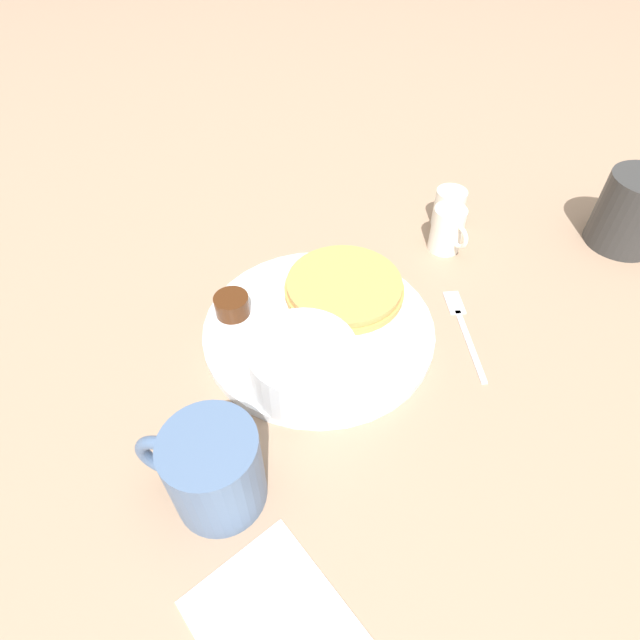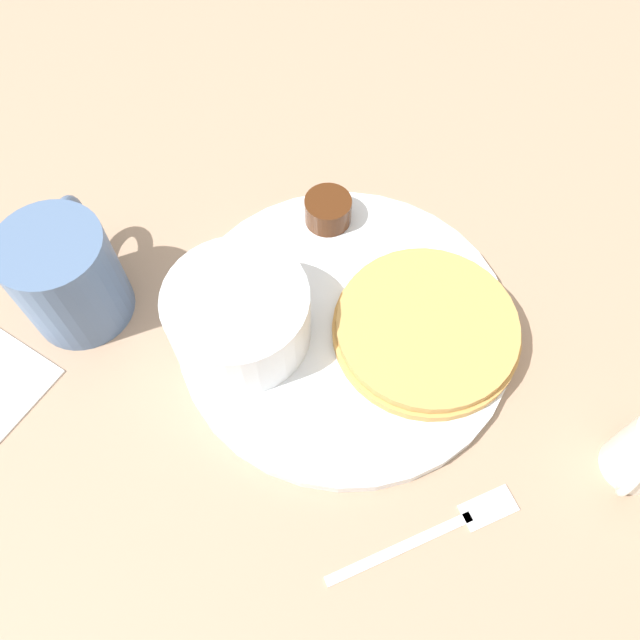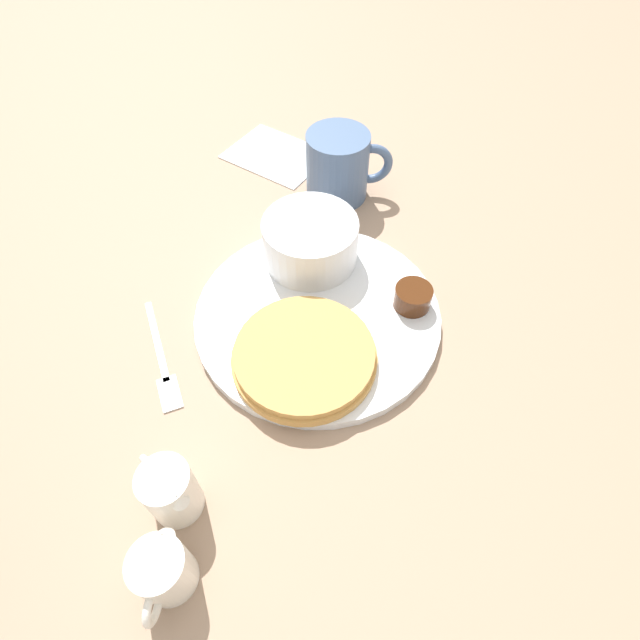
# 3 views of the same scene
# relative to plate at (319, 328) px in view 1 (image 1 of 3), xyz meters

# --- Properties ---
(ground_plane) EXTENTS (4.00, 4.00, 0.00)m
(ground_plane) POSITION_rel_plate_xyz_m (0.00, 0.00, -0.01)
(ground_plane) COLOR #9E7F66
(plate) EXTENTS (0.27, 0.27, 0.01)m
(plate) POSITION_rel_plate_xyz_m (0.00, 0.00, 0.00)
(plate) COLOR white
(plate) RESTS_ON ground_plane
(pancake_stack) EXTENTS (0.15, 0.15, 0.02)m
(pancake_stack) POSITION_rel_plate_xyz_m (-0.02, 0.06, 0.01)
(pancake_stack) COLOR tan
(pancake_stack) RESTS_ON plate
(bowl) EXTENTS (0.11, 0.11, 0.06)m
(bowl) POSITION_rel_plate_xyz_m (0.05, -0.07, 0.04)
(bowl) COLOR white
(bowl) RESTS_ON plate
(syrup_cup) EXTENTS (0.04, 0.04, 0.02)m
(syrup_cup) POSITION_rel_plate_xyz_m (-0.09, -0.06, 0.02)
(syrup_cup) COLOR #47230F
(syrup_cup) RESTS_ON plate
(butter_ramekin) EXTENTS (0.04, 0.04, 0.04)m
(butter_ramekin) POSITION_rel_plate_xyz_m (0.04, -0.10, 0.02)
(butter_ramekin) COLOR white
(butter_ramekin) RESTS_ON plate
(coffee_mug) EXTENTS (0.11, 0.08, 0.09)m
(coffee_mug) POSITION_rel_plate_xyz_m (0.08, -0.21, 0.04)
(coffee_mug) COLOR slate
(coffee_mug) RESTS_ON ground_plane
(creamer_pitcher_near) EXTENTS (0.07, 0.04, 0.07)m
(creamer_pitcher_near) POSITION_rel_plate_xyz_m (0.01, 0.24, 0.03)
(creamer_pitcher_near) COLOR white
(creamer_pitcher_near) RESTS_ON ground_plane
(creamer_pitcher_far) EXTENTS (0.04, 0.06, 0.06)m
(creamer_pitcher_far) POSITION_rel_plate_xyz_m (-0.02, 0.29, 0.02)
(creamer_pitcher_far) COLOR white
(creamer_pitcher_far) RESTS_ON ground_plane
(fork) EXTENTS (0.12, 0.11, 0.00)m
(fork) POSITION_rel_plate_xyz_m (0.12, 0.13, -0.00)
(fork) COLOR silver
(fork) RESTS_ON ground_plane
(napkin) EXTENTS (0.15, 0.12, 0.00)m
(napkin) POSITION_rel_plate_xyz_m (0.20, -0.24, -0.00)
(napkin) COLOR white
(napkin) RESTS_ON ground_plane
(second_mug) EXTENTS (0.10, 0.13, 0.10)m
(second_mug) POSITION_rel_plate_xyz_m (0.19, 0.43, 0.05)
(second_mug) COLOR #333333
(second_mug) RESTS_ON ground_plane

